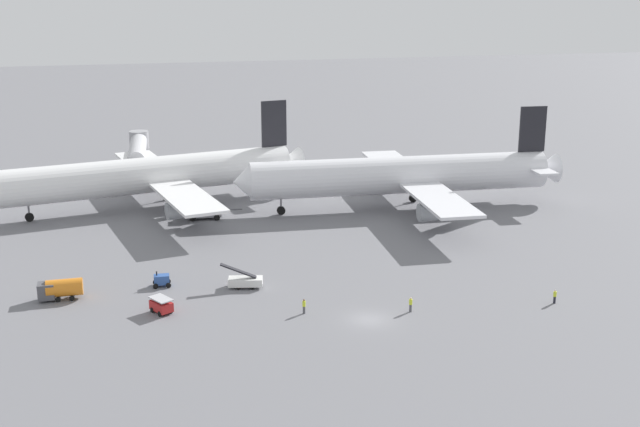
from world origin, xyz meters
The scene contains 12 objects.
ground_plane centered at (0.00, 0.00, 0.00)m, with size 600.00×600.00×0.00m, color slate.
airliner_at_gate_left centered at (-19.74, 51.79, 5.25)m, with size 51.75×46.44×15.88m.
airliner_being_pushed centered at (18.51, 41.35, 5.37)m, with size 53.05×44.91×15.74m.
pushback_tug centered at (-12.70, 43.45, 1.23)m, with size 8.34×3.66×2.91m.
gse_belt_loader_portside centered at (-11.33, 12.73, 0.83)m, with size 5.07×2.62×3.02m.
gse_baggage_cart_trailing centered at (-21.38, 7.38, 0.86)m, with size 2.71×3.15×1.71m.
gse_fuel_bowser_stubby centered at (-32.25, 14.12, 1.33)m, with size 4.90×2.00×2.40m.
gse_gpu_cart_small centered at (-20.82, 15.57, 0.79)m, with size 2.17×1.69×1.90m.
ground_crew_marshaller_foreground centered at (-6.37, 3.34, 0.87)m, with size 0.36×0.36×1.67m.
ground_crew_ramp_agent_by_cones centered at (5.01, 0.95, 0.88)m, with size 0.36×0.47×1.69m.
ground_crew_wing_walker_right centered at (21.54, -0.73, 0.83)m, with size 0.36×0.36×1.61m.
jet_bridge centered at (-20.95, 80.22, 4.33)m, with size 4.83×22.55×6.10m.
Camera 1 is at (-24.97, -76.64, 34.58)m, focal length 45.67 mm.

